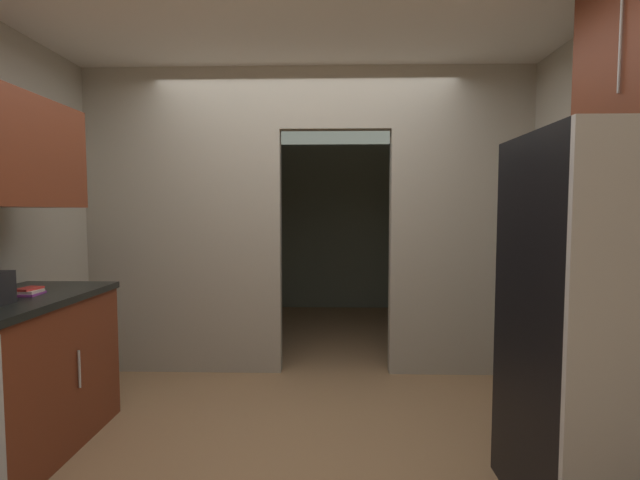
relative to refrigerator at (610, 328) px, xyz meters
The scene contains 6 objects.
ground 1.77m from the refrigerator, 162.34° to the left, with size 20.00×20.00×0.00m, color #93704C.
kitchen_overhead_slab 2.45m from the refrigerator, 149.56° to the left, with size 4.17×6.64×0.06m, color silver.
kitchen_partition 2.41m from the refrigerator, 130.57° to the left, with size 3.77×0.12×2.60m.
adjoining_room_shell 3.96m from the refrigerator, 111.98° to the left, with size 3.77×2.67×2.60m.
refrigerator is the anchor object (origin of this frame).
book_stack 3.04m from the refrigerator, behind, with size 0.14×0.16×0.04m.
Camera 1 is at (0.22, -2.46, 1.40)m, focal length 24.76 mm.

